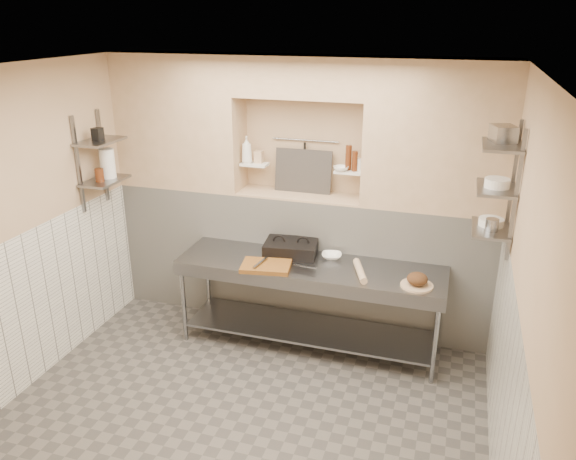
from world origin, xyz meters
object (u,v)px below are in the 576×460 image
at_px(mixing_bowl, 332,256).
at_px(bowl_alcove, 341,169).
at_px(prep_table, 309,289).
at_px(cutting_board, 266,266).
at_px(rolling_pin, 360,271).
at_px(bread_loaf, 417,279).
at_px(jug_left, 108,163).
at_px(panini_press, 291,248).
at_px(bottle_soap, 247,150).

distance_m(mixing_bowl, bowl_alcove, 0.87).
xyz_separation_m(prep_table, cutting_board, (-0.38, -0.19, 0.28)).
bearing_deg(prep_table, bowl_alcove, 72.46).
height_order(rolling_pin, bread_loaf, bread_loaf).
height_order(rolling_pin, jug_left, jug_left).
xyz_separation_m(prep_table, bread_loaf, (1.03, -0.16, 0.33)).
distance_m(prep_table, mixing_bowl, 0.39).
relative_size(rolling_pin, bread_loaf, 2.37).
bearing_deg(panini_press, rolling_pin, -25.28).
xyz_separation_m(bowl_alcove, jug_left, (-2.27, -0.58, 0.02)).
relative_size(panini_press, cutting_board, 1.21).
xyz_separation_m(panini_press, rolling_pin, (0.74, -0.24, -0.04)).
distance_m(cutting_board, mixing_bowl, 0.68).
relative_size(mixing_bowl, bread_loaf, 1.06).
bearing_deg(panini_press, cutting_board, -117.23).
bearing_deg(mixing_bowl, panini_press, -174.22).
bearing_deg(rolling_pin, jug_left, 179.84).
distance_m(cutting_board, rolling_pin, 0.89).
relative_size(prep_table, panini_press, 4.67).
relative_size(mixing_bowl, jug_left, 0.67).
xyz_separation_m(rolling_pin, jug_left, (-2.60, 0.01, 0.83)).
height_order(cutting_board, jug_left, jug_left).
bearing_deg(jug_left, bottle_soap, 25.25).
xyz_separation_m(panini_press, cutting_board, (-0.13, -0.37, -0.05)).
distance_m(prep_table, bottle_soap, 1.57).
xyz_separation_m(panini_press, bottle_soap, (-0.59, 0.36, 0.88)).
relative_size(rolling_pin, jug_left, 1.49).
bearing_deg(cutting_board, rolling_pin, 8.53).
distance_m(mixing_bowl, rolling_pin, 0.44).
bearing_deg(prep_table, cutting_board, -152.67).
xyz_separation_m(cutting_board, bottle_soap, (-0.46, 0.74, 0.93)).
distance_m(prep_table, bowl_alcove, 1.22).
xyz_separation_m(prep_table, panini_press, (-0.24, 0.18, 0.33)).
relative_size(panini_press, bowl_alcove, 3.76).
distance_m(cutting_board, bread_loaf, 1.41).
bearing_deg(bowl_alcove, bread_loaf, -38.41).
bearing_deg(prep_table, mixing_bowl, 52.67).
relative_size(prep_table, rolling_pin, 5.92).
relative_size(cutting_board, bread_loaf, 2.49).
xyz_separation_m(panini_press, jug_left, (-1.86, -0.23, 0.79)).
distance_m(panini_press, bowl_alcove, 0.94).
height_order(prep_table, mixing_bowl, mixing_bowl).
relative_size(panini_press, rolling_pin, 1.27).
height_order(panini_press, bottle_soap, bottle_soap).
bearing_deg(bottle_soap, jug_left, -154.75).
relative_size(cutting_board, jug_left, 1.56).
bearing_deg(bread_loaf, bottle_soap, 159.38).
bearing_deg(jug_left, cutting_board, -4.61).
relative_size(panini_press, mixing_bowl, 2.83).
xyz_separation_m(prep_table, bowl_alcove, (0.17, 0.53, 1.09)).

